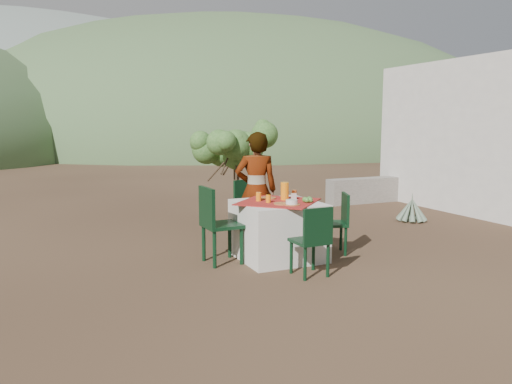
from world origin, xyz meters
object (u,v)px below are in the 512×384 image
at_px(chair_right, 338,220).
at_px(person, 256,190).
at_px(agave, 412,210).
at_px(guesthouse, 507,136).
at_px(juice_pitcher, 285,191).
at_px(chair_far, 250,207).
at_px(table, 278,230).
at_px(chair_left, 216,221).
at_px(shrub_tree, 238,152).
at_px(chair_near, 313,238).

xyz_separation_m(chair_right, person, (-0.87, 0.79, 0.37)).
bearing_deg(chair_right, agave, 140.65).
bearing_deg(guesthouse, juice_pitcher, -164.55).
height_order(chair_right, guesthouse, guesthouse).
height_order(chair_right, person, person).
distance_m(agave, juice_pitcher, 3.47).
distance_m(guesthouse, juice_pitcher, 6.32).
xyz_separation_m(chair_far, person, (-0.06, -0.37, 0.31)).
height_order(chair_far, chair_right, chair_far).
distance_m(table, chair_left, 0.85).
bearing_deg(table, agave, 20.73).
height_order(chair_left, shrub_tree, shrub_tree).
bearing_deg(chair_far, chair_left, -145.35).
bearing_deg(chair_left, chair_near, -142.59).
distance_m(chair_far, juice_pitcher, 1.06).
distance_m(chair_far, person, 0.49).
height_order(chair_far, agave, chair_far).
bearing_deg(person, table, 106.93).
bearing_deg(shrub_tree, chair_near, -96.82).
relative_size(person, shrub_tree, 1.04).
xyz_separation_m(table, guesthouse, (6.19, 1.75, 1.12)).
bearing_deg(chair_right, guesthouse, 130.94).
relative_size(person, guesthouse, 0.39).
distance_m(table, guesthouse, 6.53).
height_order(chair_near, juice_pitcher, juice_pitcher).
xyz_separation_m(table, chair_far, (0.05, 1.06, 0.13)).
bearing_deg(agave, person, -170.37).
distance_m(shrub_tree, agave, 3.32).
distance_m(table, chair_right, 0.87).
bearing_deg(chair_near, table, -91.72).
bearing_deg(chair_near, chair_left, -51.71).
relative_size(agave, juice_pitcher, 2.52).
height_order(person, juice_pitcher, person).
bearing_deg(chair_far, chair_right, -68.55).
relative_size(chair_far, agave, 1.55).
bearing_deg(chair_left, agave, -77.65).
distance_m(chair_near, chair_left, 1.29).
xyz_separation_m(table, chair_left, (-0.83, 0.09, 0.17)).
distance_m(chair_far, shrub_tree, 1.63).
height_order(chair_near, chair_right, same).
relative_size(chair_far, shrub_tree, 0.58).
relative_size(chair_left, shrub_tree, 0.62).
xyz_separation_m(shrub_tree, guesthouse, (5.78, -0.72, 0.24)).
bearing_deg(juice_pitcher, person, 102.85).
distance_m(chair_far, chair_left, 1.31).
distance_m(person, guesthouse, 6.32).
distance_m(chair_far, agave, 3.29).
bearing_deg(guesthouse, person, -170.35).
distance_m(chair_right, agave, 2.82).
xyz_separation_m(chair_far, juice_pitcher, (0.08, -0.99, 0.37)).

